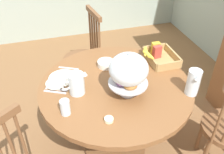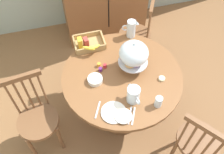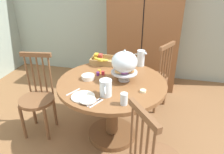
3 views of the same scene
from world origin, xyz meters
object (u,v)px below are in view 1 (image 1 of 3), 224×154
(cereal_bowl, at_px, (106,64))
(butter_dish, at_px, (109,120))
(china_plate_small, at_px, (56,83))
(drinking_glass, at_px, (65,107))
(milk_pitcher, at_px, (193,83))
(cereal_basket, at_px, (158,56))
(orange_juice_pitcher, at_px, (77,84))
(china_plate_large, at_px, (63,78))
(dining_table, at_px, (115,106))
(windsor_chair_by_cabinet, at_px, (84,59))
(pastry_stand_with_dome, at_px, (129,71))

(cereal_bowl, relative_size, butter_dish, 2.33)
(china_plate_small, bearing_deg, drinking_glass, 5.61)
(milk_pitcher, distance_m, butter_dish, 0.65)
(cereal_bowl, bearing_deg, cereal_basket, 85.76)
(cereal_basket, bearing_deg, butter_dish, -46.44)
(orange_juice_pitcher, xyz_separation_m, china_plate_large, (-0.20, -0.08, -0.07))
(dining_table, relative_size, butter_dish, 19.27)
(drinking_glass, bearing_deg, china_plate_large, 175.74)
(cereal_basket, distance_m, drinking_glass, 0.96)
(windsor_chair_by_cabinet, xyz_separation_m, china_plate_large, (0.69, -0.28, 0.29))
(china_plate_small, distance_m, drinking_glass, 0.33)
(cereal_bowl, relative_size, drinking_glass, 1.27)
(dining_table, height_order, butter_dish, butter_dish)
(milk_pitcher, distance_m, china_plate_small, 1.00)
(windsor_chair_by_cabinet, xyz_separation_m, china_plate_small, (0.75, -0.34, 0.30))
(china_plate_small, bearing_deg, china_plate_large, 137.69)
(dining_table, bearing_deg, china_plate_small, -105.70)
(pastry_stand_with_dome, bearing_deg, dining_table, -156.37)
(windsor_chair_by_cabinet, relative_size, cereal_bowl, 6.96)
(china_plate_small, height_order, butter_dish, same)
(dining_table, relative_size, windsor_chair_by_cabinet, 1.19)
(pastry_stand_with_dome, bearing_deg, windsor_chair_by_cabinet, -171.76)
(butter_dish, bearing_deg, windsor_chair_by_cabinet, 177.22)
(windsor_chair_by_cabinet, relative_size, china_plate_small, 6.50)
(pastry_stand_with_dome, distance_m, cereal_bowl, 0.42)
(dining_table, bearing_deg, pastry_stand_with_dome, 23.63)
(cereal_basket, distance_m, cereal_bowl, 0.46)
(butter_dish, bearing_deg, china_plate_large, -157.25)
(china_plate_large, relative_size, china_plate_small, 1.47)
(dining_table, distance_m, orange_juice_pitcher, 0.42)
(orange_juice_pitcher, relative_size, milk_pitcher, 1.00)
(dining_table, height_order, orange_juice_pitcher, orange_juice_pitcher)
(cereal_bowl, height_order, drinking_glass, drinking_glass)
(china_plate_large, height_order, china_plate_small, china_plate_small)
(orange_juice_pitcher, xyz_separation_m, china_plate_small, (-0.13, -0.14, -0.06))
(windsor_chair_by_cabinet, xyz_separation_m, pastry_stand_with_dome, (0.99, 0.14, 0.48))
(pastry_stand_with_dome, distance_m, drinking_glass, 0.48)
(pastry_stand_with_dome, relative_size, milk_pitcher, 1.76)
(milk_pitcher, height_order, china_plate_small, milk_pitcher)
(cereal_bowl, height_order, butter_dish, cereal_bowl)
(windsor_chair_by_cabinet, height_order, china_plate_large, windsor_chair_by_cabinet)
(orange_juice_pitcher, height_order, china_plate_small, orange_juice_pitcher)
(windsor_chair_by_cabinet, bearing_deg, drinking_glass, -16.13)
(drinking_glass, bearing_deg, butter_dish, 60.52)
(pastry_stand_with_dome, xyz_separation_m, china_plate_small, (-0.24, -0.49, -0.18))
(china_plate_small, bearing_deg, cereal_bowl, 108.33)
(cereal_bowl, bearing_deg, windsor_chair_by_cabinet, -171.89)
(china_plate_large, height_order, drinking_glass, drinking_glass)
(dining_table, bearing_deg, butter_dish, -23.72)
(dining_table, relative_size, drinking_glass, 10.51)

